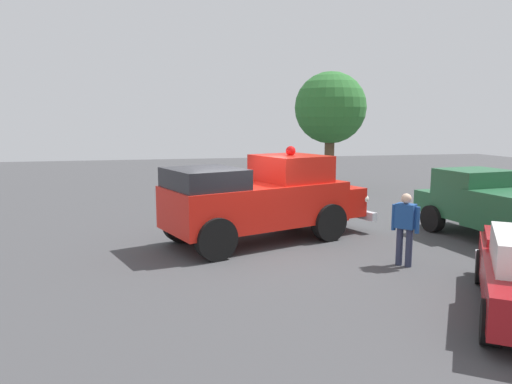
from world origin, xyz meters
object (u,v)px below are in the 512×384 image
object	(u,v)px
oak_tree_right	(330,108)
parked_pickup	(497,206)
lawn_chair_by_car	(339,200)
spectator_standing	(405,224)
vintage_fire_truck	(263,198)

from	to	relation	value
oak_tree_right	parked_pickup	bearing A→B (deg)	-175.40
lawn_chair_by_car	spectator_standing	bearing A→B (deg)	172.28
vintage_fire_truck	lawn_chair_by_car	xyz separation A→B (m)	(2.66, -3.35, -0.61)
parked_pickup	vintage_fire_truck	bearing A→B (deg)	76.58
parked_pickup	oak_tree_right	size ratio (longest dim) A/B	0.89
lawn_chair_by_car	spectator_standing	xyz separation A→B (m)	(-5.64, 0.77, 0.37)
spectator_standing	oak_tree_right	distance (m)	12.46
vintage_fire_truck	spectator_standing	bearing A→B (deg)	-139.12
vintage_fire_truck	oak_tree_right	distance (m)	10.67
lawn_chair_by_car	spectator_standing	size ratio (longest dim) A/B	0.61
oak_tree_right	lawn_chair_by_car	bearing A→B (deg)	161.55
spectator_standing	oak_tree_right	xyz separation A→B (m)	(11.79, -2.81, 2.90)
lawn_chair_by_car	oak_tree_right	bearing A→B (deg)	-18.45
spectator_standing	lawn_chair_by_car	bearing A→B (deg)	-7.72
parked_pickup	oak_tree_right	distance (m)	10.72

